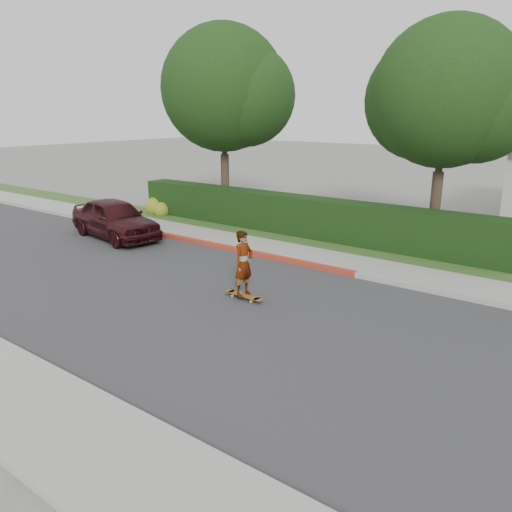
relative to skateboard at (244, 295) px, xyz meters
name	(u,v)px	position (x,y,z in m)	size (l,w,h in m)	color
ground	(236,314)	(0.46, -0.86, -0.10)	(120.00, 120.00, 0.00)	slate
road	(236,314)	(0.46, -0.86, -0.10)	(60.00, 8.00, 0.01)	#2D2D30
curb_near	(80,388)	(0.46, -4.96, -0.03)	(60.00, 0.20, 0.15)	#9E9E99
sidewalk_near	(29,414)	(0.46, -5.86, -0.04)	(60.00, 1.60, 0.12)	gray
curb_far	(325,268)	(0.46, 3.24, -0.03)	(60.00, 0.20, 0.15)	#9E9E99
curb_red_section	(199,242)	(-4.54, 3.24, -0.02)	(12.00, 0.21, 0.15)	#9A3221
sidewalk_far	(339,261)	(0.46, 4.14, -0.04)	(60.00, 1.60, 0.12)	gray
planting_strip	(362,251)	(0.46, 5.74, -0.05)	(60.00, 1.60, 0.10)	#2D4C1E
hedge	(296,216)	(-2.54, 6.34, 0.65)	(15.00, 1.00, 1.50)	black
flowering_shrub	(157,208)	(-9.55, 5.88, 0.23)	(1.40, 1.00, 0.90)	#2D4C19
tree_left	(226,92)	(-7.06, 7.83, 5.16)	(5.99, 5.21, 8.00)	#33261C
tree_center	(447,98)	(1.94, 8.33, 4.80)	(5.66, 4.84, 7.44)	#33261C
skateboard	(244,295)	(0.00, 0.00, 0.00)	(1.15, 0.27, 0.11)	gold
skateboarder	(244,264)	(0.00, 0.00, 0.83)	(0.59, 0.39, 1.62)	white
car_maroon	(115,219)	(-7.64, 2.11, 0.62)	(1.71, 4.24, 1.44)	#391216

